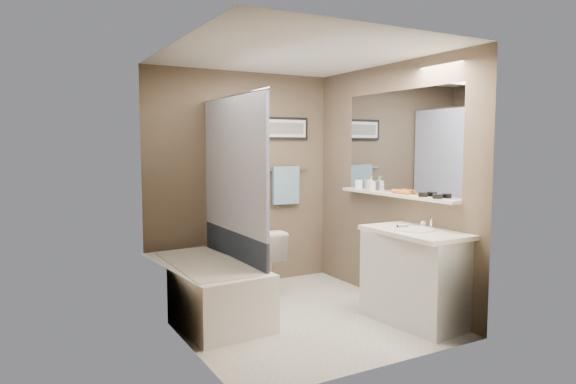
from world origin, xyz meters
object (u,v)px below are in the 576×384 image
bathtub (204,290)px  soap_bottle (371,183)px  candle_bowl_far (423,195)px  candle_bowl_near (437,196)px  vanity (415,279)px  toilet (258,260)px  hair_brush_front (401,192)px  glass_jar (359,184)px

bathtub → soap_bottle: bearing=-10.9°
candle_bowl_far → bathtub: bearing=152.1°
soap_bottle → bathtub: bearing=174.1°
bathtub → candle_bowl_near: candle_bowl_near is taller
vanity → toilet: bearing=111.8°
hair_brush_front → soap_bottle: (0.00, 0.46, 0.05)m
toilet → candle_bowl_far: bearing=123.6°
candle_bowl_near → hair_brush_front: hair_brush_front is taller
bathtub → soap_bottle: 2.02m
candle_bowl_near → glass_jar: glass_jar is taller
candle_bowl_far → hair_brush_front: hair_brush_front is taller
hair_brush_front → candle_bowl_far: bearing=-90.0°
vanity → candle_bowl_near: bearing=-24.2°
vanity → soap_bottle: size_ratio=6.22×
candle_bowl_near → hair_brush_front: 0.48m
toilet → vanity: 1.75m
vanity → candle_bowl_near: 0.76m
soap_bottle → hair_brush_front: bearing=-90.0°
glass_jar → candle_bowl_near: bearing=-90.0°
bathtub → soap_bottle: (1.79, -0.19, 0.94)m
glass_jar → hair_brush_front: bearing=-90.0°
vanity → soap_bottle: soap_bottle is taller
candle_bowl_far → hair_brush_front: bearing=90.0°
candle_bowl_near → soap_bottle: size_ratio=0.62×
candle_bowl_far → hair_brush_front: (0.00, 0.30, 0.00)m
candle_bowl_near → soap_bottle: soap_bottle is taller
toilet → glass_jar: size_ratio=6.95×
toilet → vanity: vanity is taller
vanity → glass_jar: (0.19, 1.10, 0.77)m
toilet → hair_brush_front: hair_brush_front is taller
hair_brush_front → glass_jar: glass_jar is taller
glass_jar → candle_bowl_far: bearing=-90.0°
bathtub → candle_bowl_far: bearing=-32.9°
vanity → candle_bowl_far: size_ratio=10.00×
toilet → glass_jar: 1.37m
candle_bowl_far → glass_jar: size_ratio=0.90×
bathtub → glass_jar: size_ratio=15.00×
candle_bowl_near → glass_jar: size_ratio=0.90×
soap_bottle → candle_bowl_far: bearing=-90.0°
bathtub → candle_bowl_far: size_ratio=16.67×
toilet → candle_bowl_near: 2.06m
bathtub → glass_jar: bearing=-3.9°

